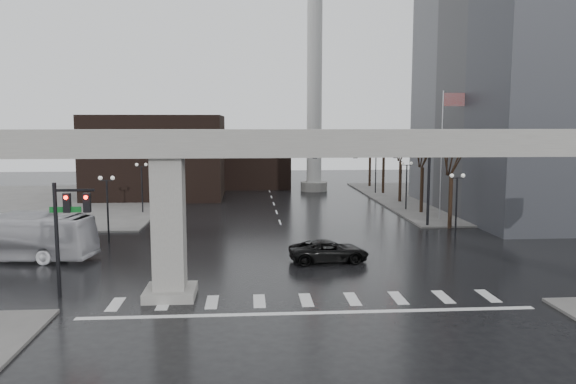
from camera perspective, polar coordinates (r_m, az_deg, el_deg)
The scene contains 24 objects.
ground at distance 30.24m, azimuth 1.65°, elevation -10.33°, with size 160.00×160.00×0.00m, color black.
sidewalk_ne at distance 71.47m, azimuth 19.77°, elevation -0.64°, with size 28.00×36.00×0.15m, color slate.
sidewalk_nw at distance 69.28m, azimuth -23.56°, elevation -1.03°, with size 28.00×36.00×0.15m, color slate.
elevated_guideway at distance 29.11m, azimuth 4.18°, elevation 2.79°, with size 48.00×2.60×8.70m.
office_tower at distance 64.02m, azimuth 26.07°, elevation 17.07°, with size 22.00×26.00×42.00m, color slate.
building_far_left at distance 71.70m, azimuth -13.05°, elevation 3.57°, with size 16.00×14.00×10.00m, color black.
building_far_mid at distance 80.89m, azimuth -3.49°, elevation 3.39°, with size 10.00×10.00×8.00m, color black.
smokestack at distance 75.39m, azimuth 2.70°, elevation 10.25°, with size 3.60×3.60×30.00m.
signal_mast_arm at distance 49.11m, azimuth 9.94°, elevation 3.15°, with size 12.12×0.43×8.00m.
signal_left_pole at distance 31.06m, azimuth -21.55°, elevation -2.64°, with size 2.30×0.30×6.00m.
flagpole_assembly at distance 53.93m, azimuth 15.67°, elevation 5.14°, with size 2.06×0.12×12.00m.
lamp_right_0 at distance 46.12m, azimuth 16.77°, elevation -0.22°, with size 1.22×0.32×5.11m.
lamp_right_1 at distance 59.32m, azimuth 11.96°, elevation 1.46°, with size 1.22×0.32×5.11m.
lamp_right_2 at distance 72.83m, azimuth 8.91°, elevation 2.51°, with size 1.22×0.32×5.11m.
lamp_left_0 at distance 44.35m, azimuth -17.89°, elevation -0.53°, with size 1.22×0.32×5.11m.
lamp_left_1 at distance 57.96m, azimuth -14.64°, elevation 1.26°, with size 1.22×0.32×5.11m.
lamp_left_2 at distance 71.72m, azimuth -12.62°, elevation 2.36°, with size 1.22×0.32×5.11m.
tree_right_0 at distance 50.29m, azimuth 16.21°, elevation -0.42°, with size 1.09×1.58×7.50m.
tree_right_1 at distance 57.80m, azimuth 13.47°, elevation 0.65°, with size 1.09×1.61×7.67m.
tree_right_2 at distance 65.42m, azimuth 11.36°, elevation 1.48°, with size 1.10×1.63×7.85m.
tree_right_3 at distance 73.12m, azimuth 9.69°, elevation 2.13°, with size 1.11×1.66×8.02m.
tree_right_4 at distance 80.88m, azimuth 8.34°, elevation 2.65°, with size 1.12×1.69×8.19m.
pickup_truck at distance 36.93m, azimuth 4.18°, elevation -6.00°, with size 2.39×5.19×1.44m, color black.
city_bus at distance 41.54m, azimuth -26.49°, elevation -4.06°, with size 2.65×11.35×3.16m, color silver.
Camera 1 is at (-2.95, -28.73, 8.97)m, focal length 35.00 mm.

